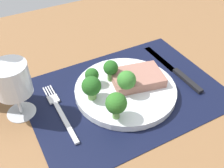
{
  "coord_description": "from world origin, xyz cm",
  "views": [
    {
      "loc": [
        -25.5,
        -40.18,
        43.79
      ],
      "look_at": [
        -2.21,
        2.64,
        1.9
      ],
      "focal_mm": 42.99,
      "sensor_mm": 36.0,
      "label": 1
    }
  ],
  "objects_px": {
    "wine_glass": "(12,82)",
    "steak": "(137,78)",
    "fork": "(60,111)",
    "plate": "(125,90)",
    "knife": "(176,71)"
  },
  "relations": [
    {
      "from": "wine_glass",
      "to": "steak",
      "type": "bearing_deg",
      "value": -10.28
    },
    {
      "from": "fork",
      "to": "wine_glass",
      "type": "xyz_separation_m",
      "value": [
        -0.07,
        0.04,
        0.08
      ]
    },
    {
      "from": "plate",
      "to": "fork",
      "type": "bearing_deg",
      "value": 174.94
    },
    {
      "from": "plate",
      "to": "steak",
      "type": "xyz_separation_m",
      "value": [
        0.04,
        0.01,
        0.02
      ]
    },
    {
      "from": "plate",
      "to": "steak",
      "type": "bearing_deg",
      "value": 10.89
    },
    {
      "from": "plate",
      "to": "knife",
      "type": "xyz_separation_m",
      "value": [
        0.16,
        0.01,
        -0.0
      ]
    },
    {
      "from": "steak",
      "to": "fork",
      "type": "distance_m",
      "value": 0.2
    },
    {
      "from": "knife",
      "to": "fork",
      "type": "bearing_deg",
      "value": 178.85
    },
    {
      "from": "steak",
      "to": "wine_glass",
      "type": "xyz_separation_m",
      "value": [
        -0.27,
        0.05,
        0.06
      ]
    },
    {
      "from": "fork",
      "to": "wine_glass",
      "type": "distance_m",
      "value": 0.12
    },
    {
      "from": "steak",
      "to": "knife",
      "type": "bearing_deg",
      "value": -0.8
    },
    {
      "from": "plate",
      "to": "wine_glass",
      "type": "height_order",
      "value": "wine_glass"
    },
    {
      "from": "fork",
      "to": "knife",
      "type": "xyz_separation_m",
      "value": [
        0.32,
        -0.01,
        0.0
      ]
    },
    {
      "from": "plate",
      "to": "knife",
      "type": "height_order",
      "value": "plate"
    },
    {
      "from": "steak",
      "to": "wine_glass",
      "type": "distance_m",
      "value": 0.28
    }
  ]
}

